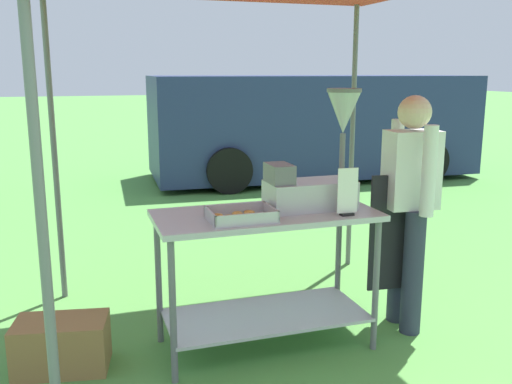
{
  "coord_description": "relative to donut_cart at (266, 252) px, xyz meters",
  "views": [
    {
      "loc": [
        -1.4,
        -2.4,
        1.76
      ],
      "look_at": [
        -0.27,
        1.04,
        0.99
      ],
      "focal_mm": 39.68,
      "sensor_mm": 36.0,
      "label": 1
    }
  ],
  "objects": [
    {
      "name": "van_navy",
      "position": [
        2.71,
        5.5,
        0.24
      ],
      "size": [
        5.37,
        2.3,
        1.69
      ],
      "color": "navy",
      "rests_on": "ground"
    },
    {
      "name": "donut_fryer",
      "position": [
        0.35,
        0.01,
        0.51
      ],
      "size": [
        0.61,
        0.28,
        0.76
      ],
      "color": "#B7B7BC",
      "rests_on": "donut_cart"
    },
    {
      "name": "donut_cart",
      "position": [
        0.0,
        0.0,
        0.0
      ],
      "size": [
        1.39,
        0.63,
        0.9
      ],
      "color": "#B7B7BC",
      "rests_on": "ground"
    },
    {
      "name": "ground_plane",
      "position": [
        0.27,
        5.16,
        -0.64
      ],
      "size": [
        70.0,
        70.0,
        0.0
      ],
      "primitive_type": "plane",
      "color": "#519342"
    },
    {
      "name": "vendor",
      "position": [
        1.01,
        -0.03,
        0.26
      ],
      "size": [
        0.46,
        0.54,
        1.61
      ],
      "color": "#2D3347",
      "rests_on": "ground"
    },
    {
      "name": "supply_crate",
      "position": [
        -1.26,
        0.1,
        -0.49
      ],
      "size": [
        0.59,
        0.41,
        0.31
      ],
      "color": "olive",
      "rests_on": "ground"
    },
    {
      "name": "donut_tray",
      "position": [
        -0.2,
        -0.14,
        0.28
      ],
      "size": [
        0.39,
        0.28,
        0.07
      ],
      "color": "#B7B7BC",
      "rests_on": "donut_cart"
    },
    {
      "name": "menu_sign",
      "position": [
        0.45,
        -0.22,
        0.39
      ],
      "size": [
        0.13,
        0.05,
        0.29
      ],
      "color": "black",
      "rests_on": "donut_cart"
    }
  ]
}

